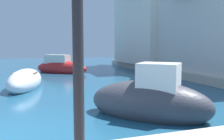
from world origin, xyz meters
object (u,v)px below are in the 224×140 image
(moored_boat_6, at_px, (150,101))
(waterfront_building_annex, at_px, (159,18))
(moored_boat_4, at_px, (150,83))
(moored_boat_5, at_px, (61,67))
(waterfront_building_main, at_px, (223,24))
(moored_boat_1, at_px, (25,81))

(moored_boat_6, relative_size, waterfront_building_annex, 0.40)
(moored_boat_4, distance_m, moored_boat_6, 4.62)
(moored_boat_5, xyz_separation_m, moored_boat_6, (1.48, -13.02, 0.02))
(moored_boat_4, distance_m, waterfront_building_annex, 13.52)
(moored_boat_5, height_order, moored_boat_6, moored_boat_6)
(moored_boat_4, bearing_deg, waterfront_building_main, 134.58)
(moored_boat_4, relative_size, moored_boat_5, 0.72)
(waterfront_building_main, bearing_deg, moored_boat_4, -160.87)
(moored_boat_4, xyz_separation_m, moored_boat_5, (-3.60, 8.92, 0.12))
(moored_boat_6, relative_size, waterfront_building_main, 0.37)
(waterfront_building_main, bearing_deg, moored_boat_5, 146.78)
(moored_boat_5, relative_size, waterfront_building_annex, 0.47)
(moored_boat_1, distance_m, waterfront_building_annex, 15.91)
(moored_boat_5, bearing_deg, moored_boat_6, -42.87)
(moored_boat_4, bearing_deg, moored_boat_6, -1.86)
(moored_boat_5, bearing_deg, moored_boat_4, -27.41)
(moored_boat_4, height_order, waterfront_building_annex, waterfront_building_annex)
(moored_boat_1, height_order, waterfront_building_annex, waterfront_building_annex)
(waterfront_building_main, relative_size, waterfront_building_annex, 1.07)
(moored_boat_5, relative_size, waterfront_building_main, 0.44)
(moored_boat_5, height_order, waterfront_building_main, waterfront_building_main)
(moored_boat_1, height_order, moored_boat_4, moored_boat_4)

